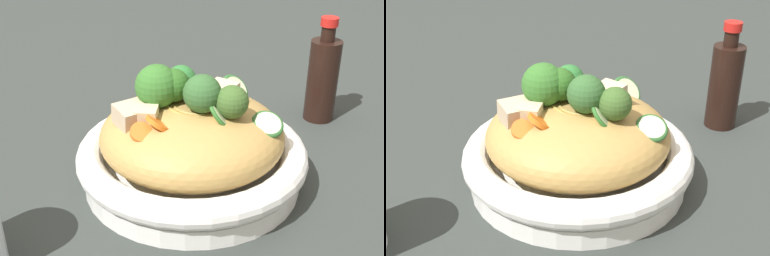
# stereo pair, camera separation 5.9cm
# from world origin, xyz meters

# --- Properties ---
(ground_plane) EXTENTS (3.00, 3.00, 0.00)m
(ground_plane) POSITION_xyz_m (0.00, 0.00, 0.00)
(ground_plane) COLOR #2F3431
(serving_bowl) EXTENTS (0.27, 0.27, 0.05)m
(serving_bowl) POSITION_xyz_m (0.00, 0.00, 0.03)
(serving_bowl) COLOR white
(serving_bowl) RESTS_ON ground_plane
(noodle_heap) EXTENTS (0.21, 0.21, 0.09)m
(noodle_heap) POSITION_xyz_m (-0.00, 0.00, 0.06)
(noodle_heap) COLOR #B18947
(noodle_heap) RESTS_ON serving_bowl
(broccoli_florets) EXTENTS (0.12, 0.11, 0.06)m
(broccoli_florets) POSITION_xyz_m (-0.00, -0.01, 0.12)
(broccoli_florets) COLOR #A3C471
(broccoli_florets) RESTS_ON serving_bowl
(carrot_coins) EXTENTS (0.09, 0.15, 0.03)m
(carrot_coins) POSITION_xyz_m (-0.01, -0.01, 0.10)
(carrot_coins) COLOR orange
(carrot_coins) RESTS_ON serving_bowl
(zucchini_slices) EXTENTS (0.14, 0.14, 0.05)m
(zucchini_slices) POSITION_xyz_m (0.01, 0.03, 0.10)
(zucchini_slices) COLOR beige
(zucchini_slices) RESTS_ON serving_bowl
(chicken_chunks) EXTENTS (0.06, 0.14, 0.04)m
(chicken_chunks) POSITION_xyz_m (-0.00, -0.02, 0.10)
(chicken_chunks) COLOR beige
(chicken_chunks) RESTS_ON serving_bowl
(soy_sauce_bottle) EXTENTS (0.04, 0.04, 0.15)m
(soy_sauce_bottle) POSITION_xyz_m (-0.05, 0.25, 0.07)
(soy_sauce_bottle) COLOR black
(soy_sauce_bottle) RESTS_ON ground_plane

